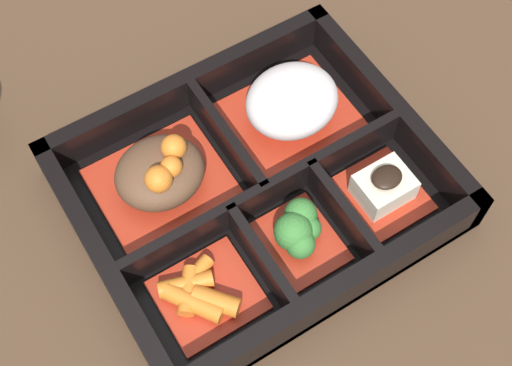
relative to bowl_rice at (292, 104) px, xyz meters
name	(u,v)px	position (x,y,z in m)	size (l,w,h in m)	color
ground_plane	(256,197)	(-0.06, -0.04, -0.04)	(3.00, 3.00, 0.00)	#4C3523
bento_base	(256,195)	(-0.06, -0.04, -0.03)	(0.29, 0.24, 0.01)	black
bento_rim	(259,188)	(-0.06, -0.05, -0.01)	(0.29, 0.24, 0.04)	black
bowl_stew	(161,175)	(-0.13, 0.00, 0.00)	(0.11, 0.10, 0.06)	#B22D19
bowl_rice	(292,104)	(0.00, 0.00, 0.00)	(0.11, 0.10, 0.05)	#B22D19
bowl_carrots	(201,294)	(-0.15, -0.10, -0.02)	(0.07, 0.07, 0.02)	#B22D19
bowl_greens	(299,232)	(-0.06, -0.10, -0.01)	(0.06, 0.07, 0.04)	#B22D19
bowl_tofu	(383,189)	(0.02, -0.10, -0.01)	(0.06, 0.07, 0.04)	#B22D19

